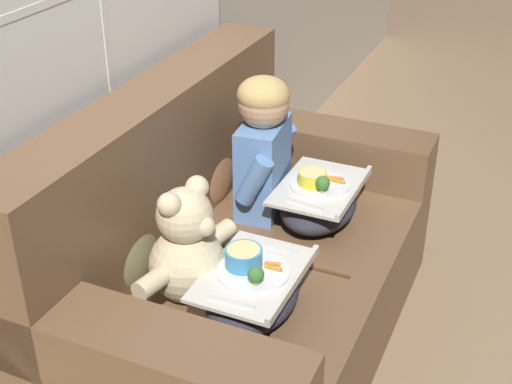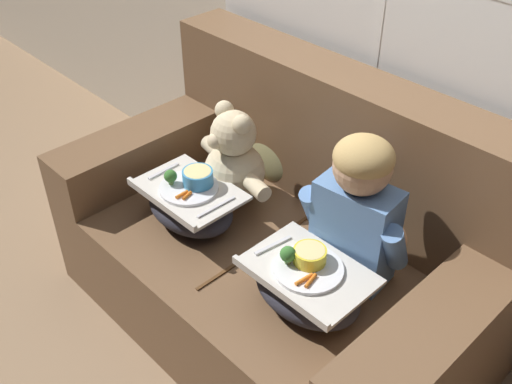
{
  "view_description": "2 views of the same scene",
  "coord_description": "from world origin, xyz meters",
  "px_view_note": "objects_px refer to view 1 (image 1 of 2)",
  "views": [
    {
      "loc": [
        -1.87,
        -0.86,
        1.84
      ],
      "look_at": [
        0.04,
        -0.0,
        0.65
      ],
      "focal_mm": 50.0,
      "sensor_mm": 36.0,
      "label": 1
    },
    {
      "loc": [
        1.15,
        -1.2,
        1.89
      ],
      "look_at": [
        -0.11,
        0.02,
        0.58
      ],
      "focal_mm": 42.0,
      "sensor_mm": 36.0,
      "label": 2
    }
  ],
  "objects_px": {
    "couch": "(231,267)",
    "throw_pillow_behind_teddy": "(128,240)",
    "teddy_bear": "(188,251)",
    "throw_pillow_behind_child": "(212,163)",
    "lap_tray_teddy": "(253,291)",
    "child_figure": "(263,140)",
    "lap_tray_child": "(319,202)"
  },
  "relations": [
    {
      "from": "couch",
      "to": "throw_pillow_behind_teddy",
      "type": "height_order",
      "value": "couch"
    },
    {
      "from": "throw_pillow_behind_child",
      "to": "lap_tray_child",
      "type": "relative_size",
      "value": 0.84
    },
    {
      "from": "lap_tray_teddy",
      "to": "couch",
      "type": "bearing_deg",
      "value": 36.66
    },
    {
      "from": "couch",
      "to": "lap_tray_teddy",
      "type": "bearing_deg",
      "value": -143.34
    },
    {
      "from": "throw_pillow_behind_teddy",
      "to": "lap_tray_child",
      "type": "height_order",
      "value": "throw_pillow_behind_teddy"
    },
    {
      "from": "teddy_bear",
      "to": "lap_tray_teddy",
      "type": "distance_m",
      "value": 0.24
    },
    {
      "from": "throw_pillow_behind_teddy",
      "to": "lap_tray_teddy",
      "type": "relative_size",
      "value": 0.83
    },
    {
      "from": "throw_pillow_behind_teddy",
      "to": "child_figure",
      "type": "height_order",
      "value": "child_figure"
    },
    {
      "from": "couch",
      "to": "throw_pillow_behind_child",
      "type": "height_order",
      "value": "couch"
    },
    {
      "from": "child_figure",
      "to": "throw_pillow_behind_teddy",
      "type": "bearing_deg",
      "value": 160.0
    },
    {
      "from": "throw_pillow_behind_child",
      "to": "lap_tray_teddy",
      "type": "xyz_separation_m",
      "value": [
        -0.59,
        -0.44,
        -0.07
      ]
    },
    {
      "from": "teddy_bear",
      "to": "lap_tray_teddy",
      "type": "height_order",
      "value": "teddy_bear"
    },
    {
      "from": "lap_tray_child",
      "to": "throw_pillow_behind_teddy",
      "type": "bearing_deg",
      "value": 143.28
    },
    {
      "from": "couch",
      "to": "teddy_bear",
      "type": "xyz_separation_m",
      "value": [
        -0.3,
        -0.0,
        0.25
      ]
    },
    {
      "from": "child_figure",
      "to": "teddy_bear",
      "type": "distance_m",
      "value": 0.61
    },
    {
      "from": "teddy_bear",
      "to": "throw_pillow_behind_child",
      "type": "bearing_deg",
      "value": 20.36
    },
    {
      "from": "teddy_bear",
      "to": "lap_tray_child",
      "type": "bearing_deg",
      "value": -20.44
    },
    {
      "from": "couch",
      "to": "lap_tray_child",
      "type": "bearing_deg",
      "value": -36.89
    },
    {
      "from": "throw_pillow_behind_teddy",
      "to": "lap_tray_child",
      "type": "relative_size",
      "value": 0.82
    },
    {
      "from": "child_figure",
      "to": "lap_tray_child",
      "type": "height_order",
      "value": "child_figure"
    },
    {
      "from": "child_figure",
      "to": "lap_tray_teddy",
      "type": "xyz_separation_m",
      "value": [
        -0.59,
        -0.22,
        -0.21
      ]
    },
    {
      "from": "teddy_bear",
      "to": "lap_tray_child",
      "type": "xyz_separation_m",
      "value": [
        0.59,
        -0.22,
        -0.09
      ]
    },
    {
      "from": "child_figure",
      "to": "teddy_bear",
      "type": "bearing_deg",
      "value": -179.56
    },
    {
      "from": "couch",
      "to": "child_figure",
      "type": "distance_m",
      "value": 0.48
    },
    {
      "from": "child_figure",
      "to": "lap_tray_teddy",
      "type": "distance_m",
      "value": 0.67
    },
    {
      "from": "couch",
      "to": "lap_tray_teddy",
      "type": "distance_m",
      "value": 0.41
    },
    {
      "from": "throw_pillow_behind_child",
      "to": "child_figure",
      "type": "height_order",
      "value": "child_figure"
    },
    {
      "from": "throw_pillow_behind_teddy",
      "to": "child_figure",
      "type": "bearing_deg",
      "value": -20.0
    },
    {
      "from": "lap_tray_child",
      "to": "child_figure",
      "type": "bearing_deg",
      "value": 89.67
    },
    {
      "from": "throw_pillow_behind_child",
      "to": "lap_tray_teddy",
      "type": "distance_m",
      "value": 0.74
    },
    {
      "from": "throw_pillow_behind_child",
      "to": "lap_tray_child",
      "type": "distance_m",
      "value": 0.45
    },
    {
      "from": "teddy_bear",
      "to": "lap_tray_teddy",
      "type": "bearing_deg",
      "value": -89.69
    }
  ]
}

